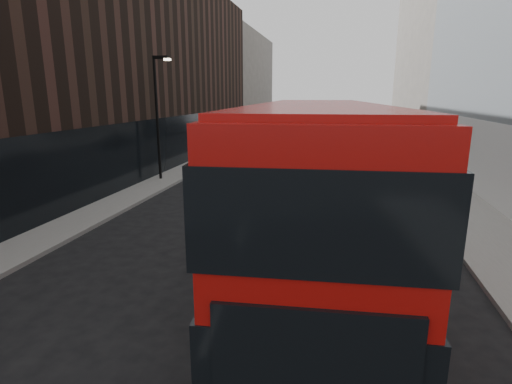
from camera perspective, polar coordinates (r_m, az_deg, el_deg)
The scene contains 11 objects.
sidewalk_right at distance 29.67m, azimuth 22.17°, elevation 3.10°, with size 3.00×80.00×0.15m, color slate.
sidewalk_left at distance 30.87m, azimuth -7.44°, elevation 4.38°, with size 2.00×80.00×0.15m, color slate.
building_victorian at distance 48.86m, azimuth 23.97°, elevation 18.05°, with size 6.50×24.00×21.00m.
building_left_mid at distance 36.44m, azimuth -10.54°, elevation 16.61°, with size 5.00×24.00×14.00m, color black.
building_left_far at distance 57.41m, azimuth -1.94°, elevation 15.19°, with size 5.00×20.00×13.00m, color #645E58.
street_lamp at distance 24.09m, azimuth -13.81°, elevation 11.33°, with size 1.06×0.22×7.00m.
red_bus at distance 10.11m, azimuth 8.42°, elevation 0.19°, with size 3.57×12.12×4.83m.
grey_bus at distance 48.21m, azimuth 11.81°, elevation 9.60°, with size 3.12×10.52×3.36m.
car_a at distance 16.54m, azimuth 11.30°, elevation -1.42°, with size 1.84×4.57×1.56m, color black.
car_b at distance 22.51m, azimuth 10.46°, elevation 2.51°, with size 1.56×4.48×1.48m, color #979A9F.
car_c at distance 36.44m, azimuth 11.64°, elevation 6.56°, with size 1.85×4.54×1.32m, color black.
Camera 1 is at (2.10, -3.75, 5.03)m, focal length 28.00 mm.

